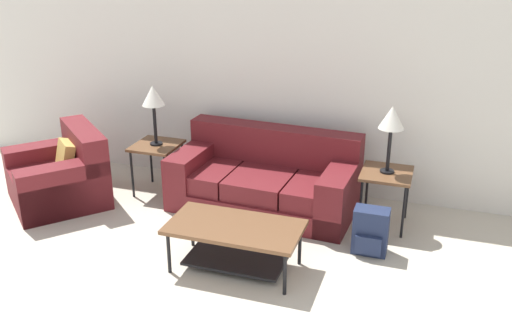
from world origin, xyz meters
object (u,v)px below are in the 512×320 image
Objects in this scene: armchair at (61,176)px; backpack at (370,232)px; side_table_left at (157,149)px; table_lamp_left at (153,98)px; couch at (265,181)px; table_lamp_right at (392,120)px; side_table_right at (386,178)px; coffee_table at (235,237)px.

armchair is 3.38m from backpack.
side_table_left is 0.86× the size of table_lamp_left.
table_lamp_right is (1.26, -0.02, 0.82)m from couch.
side_table_right is at bearing 0.00° from side_table_left.
armchair is at bearing 163.00° from coffee_table.
table_lamp_left is at bearing -178.99° from couch.
couch is 2.24m from armchair.
table_lamp_right is at bearing 0.00° from side_table_left.
table_lamp_right is at bearing 47.61° from coffee_table.
side_table_right is (3.43, 0.54, 0.23)m from armchair.
coffee_table is 2.64× the size of backpack.
table_lamp_left is (-1.39, 1.25, 0.80)m from coffee_table.
armchair is 2.39× the size of side_table_left.
side_table_right is 0.67m from backpack.
table_lamp_right reaches higher than side_table_left.
coffee_table is 1.27m from backpack.
table_lamp_left is (0.00, 0.00, 0.60)m from side_table_left.
side_table_right is 0.60m from table_lamp_right.
armchair is at bearing -148.85° from table_lamp_left.
table_lamp_left is at bearing 166.43° from backpack.
table_lamp_right is at bearing 97.13° from side_table_right.
backpack is at bearing -27.14° from couch.
side_table_right is at bearing 85.05° from backpack.
couch is 1.27m from coffee_table.
side_table_left is at bearing 180.00° from side_table_right.
couch is 1.29m from side_table_left.
coffee_table is 2.01× the size of side_table_left.
coffee_table is 1.73× the size of table_lamp_right.
coffee_table is at bearing -149.19° from backpack.
backpack is (1.09, 0.65, -0.10)m from coffee_table.
couch is 2.93× the size of table_lamp_left.
side_table_left is 1.31× the size of backpack.
table_lamp_left reaches higher than couch.
table_lamp_left is at bearing 75.96° from side_table_left.
armchair is 2.05× the size of table_lamp_right.
side_table_right is 0.86× the size of table_lamp_right.
side_table_left is 2.53m from side_table_right.
backpack is at bearing -94.95° from side_table_right.
backpack is at bearing -13.57° from table_lamp_left.
side_table_right is 2.60m from table_lamp_left.
couch is 4.49× the size of backpack.
coffee_table is 2.01× the size of side_table_right.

